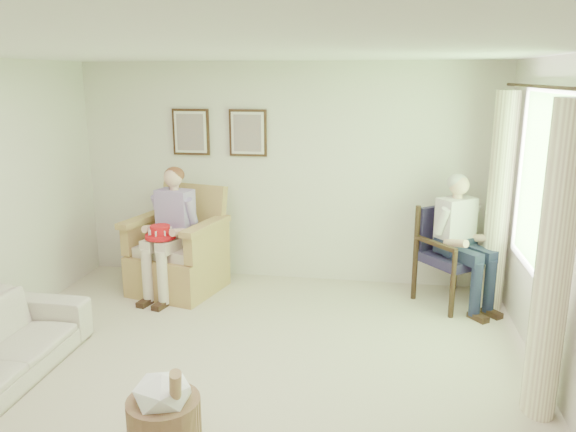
% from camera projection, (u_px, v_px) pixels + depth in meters
% --- Properties ---
extents(floor, '(5.50, 5.50, 0.00)m').
position_uv_depth(floor, '(228.00, 398.00, 4.37)').
color(floor, beige).
rests_on(floor, ground).
extents(back_wall, '(5.00, 0.04, 2.60)m').
position_uv_depth(back_wall, '(286.00, 174.00, 6.68)').
color(back_wall, silver).
rests_on(back_wall, ground).
extents(ceiling, '(5.00, 5.50, 0.02)m').
position_uv_depth(ceiling, '(218.00, 50.00, 3.73)').
color(ceiling, white).
rests_on(ceiling, back_wall).
extents(window, '(0.13, 2.50, 1.63)m').
position_uv_depth(window, '(543.00, 179.00, 4.74)').
color(window, '#2D6B23').
rests_on(window, right_wall).
extents(curtain_left, '(0.34, 0.34, 2.30)m').
position_uv_depth(curtain_left, '(554.00, 265.00, 3.93)').
color(curtain_left, '#FFF6C7').
rests_on(curtain_left, ground).
extents(curtain_right, '(0.34, 0.34, 2.30)m').
position_uv_depth(curtain_right, '(499.00, 203.00, 5.81)').
color(curtain_right, '#FFF6C7').
rests_on(curtain_right, ground).
extents(framed_print_left, '(0.45, 0.05, 0.55)m').
position_uv_depth(framed_print_left, '(191.00, 132.00, 6.71)').
color(framed_print_left, '#382114').
rests_on(framed_print_left, back_wall).
extents(framed_print_right, '(0.45, 0.05, 0.55)m').
position_uv_depth(framed_print_right, '(248.00, 133.00, 6.60)').
color(framed_print_right, '#382114').
rests_on(framed_print_right, back_wall).
extents(wicker_armchair, '(0.94, 0.93, 1.20)m').
position_uv_depth(wicker_armchair, '(179.00, 258.00, 6.50)').
color(wicker_armchair, tan).
rests_on(wicker_armchair, ground).
extents(wood_armchair, '(0.68, 0.63, 1.04)m').
position_uv_depth(wood_armchair, '(455.00, 250.00, 6.16)').
color(wood_armchair, black).
rests_on(wood_armchair, ground).
extents(person_wicker, '(0.40, 0.63, 1.43)m').
position_uv_depth(person_wicker, '(172.00, 222.00, 6.24)').
color(person_wicker, beige).
rests_on(person_wicker, ground).
extents(person_dark, '(0.40, 0.63, 1.40)m').
position_uv_depth(person_dark, '(459.00, 232.00, 5.94)').
color(person_dark, '#1A203A').
rests_on(person_dark, ground).
extents(red_hat, '(0.33, 0.33, 0.14)m').
position_uv_depth(red_hat, '(160.00, 233.00, 6.08)').
color(red_hat, red).
rests_on(red_hat, person_wicker).
extents(hatbox, '(0.51, 0.51, 0.71)m').
position_uv_depth(hatbox, '(164.00, 413.00, 3.69)').
color(hatbox, '#A47559').
rests_on(hatbox, ground).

